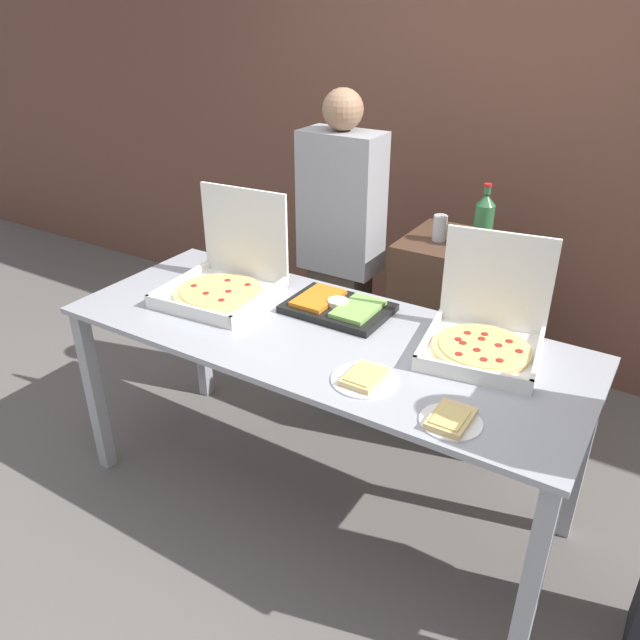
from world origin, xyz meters
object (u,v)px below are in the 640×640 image
(veggie_tray, at_px, (338,307))
(person_guest_cap, at_px, (340,255))
(pizza_box_near_right, at_px, (485,332))
(paper_plate_front_left, at_px, (451,419))
(soda_bottle, at_px, (484,220))
(pizza_box_far_right, at_px, (225,278))
(soda_can_silver, at_px, (440,228))
(paper_plate_front_center, at_px, (364,378))

(veggie_tray, xyz_separation_m, person_guest_cap, (-0.30, 0.54, -0.01))
(pizza_box_near_right, bearing_deg, veggie_tray, 172.97)
(paper_plate_front_left, relative_size, soda_bottle, 0.68)
(pizza_box_far_right, height_order, soda_can_silver, pizza_box_far_right)
(paper_plate_front_left, bearing_deg, paper_plate_front_center, 168.81)
(paper_plate_front_center, bearing_deg, veggie_tray, 130.26)
(pizza_box_near_right, relative_size, soda_bottle, 1.66)
(paper_plate_front_center, bearing_deg, soda_bottle, 88.31)
(veggie_tray, xyz_separation_m, soda_bottle, (0.38, 0.65, 0.27))
(pizza_box_near_right, distance_m, veggie_tray, 0.63)
(veggie_tray, bearing_deg, person_guest_cap, 119.19)
(pizza_box_far_right, xyz_separation_m, veggie_tray, (0.52, 0.11, -0.06))
(soda_bottle, bearing_deg, veggie_tray, -120.38)
(paper_plate_front_center, bearing_deg, pizza_box_far_right, 160.85)
(veggie_tray, bearing_deg, soda_bottle, 59.62)
(pizza_box_far_right, relative_size, paper_plate_front_center, 2.09)
(paper_plate_front_left, xyz_separation_m, soda_can_silver, (-0.51, 1.12, 0.21))
(person_guest_cap, bearing_deg, soda_can_silver, -168.99)
(pizza_box_far_right, xyz_separation_m, paper_plate_front_left, (1.22, -0.37, -0.07))
(pizza_box_near_right, distance_m, pizza_box_far_right, 1.16)
(soda_can_silver, height_order, person_guest_cap, person_guest_cap)
(paper_plate_front_center, distance_m, person_guest_cap, 1.16)
(pizza_box_far_right, bearing_deg, paper_plate_front_left, -21.63)
(soda_can_silver, bearing_deg, paper_plate_front_left, -65.31)
(pizza_box_far_right, height_order, person_guest_cap, person_guest_cap)
(paper_plate_front_center, xyz_separation_m, soda_bottle, (0.03, 1.07, 0.28))
(veggie_tray, height_order, soda_bottle, soda_bottle)
(veggie_tray, distance_m, person_guest_cap, 0.62)
(pizza_box_near_right, relative_size, veggie_tray, 1.13)
(veggie_tray, xyz_separation_m, soda_can_silver, (0.18, 0.63, 0.20))
(paper_plate_front_center, xyz_separation_m, soda_can_silver, (-0.17, 1.05, 0.21))
(paper_plate_front_left, relative_size, soda_can_silver, 1.62)
(pizza_box_far_right, distance_m, soda_can_silver, 1.04)
(pizza_box_far_right, bearing_deg, pizza_box_near_right, 1.91)
(soda_bottle, bearing_deg, soda_can_silver, -173.75)
(person_guest_cap, bearing_deg, paper_plate_front_center, 124.38)
(soda_bottle, bearing_deg, person_guest_cap, -170.36)
(veggie_tray, height_order, soda_can_silver, soda_can_silver)
(pizza_box_near_right, height_order, soda_can_silver, pizza_box_near_right)
(soda_bottle, bearing_deg, paper_plate_front_center, -91.69)
(pizza_box_far_right, distance_m, person_guest_cap, 0.69)
(pizza_box_far_right, bearing_deg, veggie_tray, 7.60)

